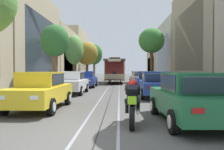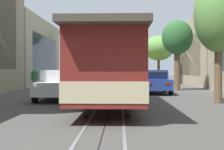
{
  "view_description": "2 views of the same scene",
  "coord_description": "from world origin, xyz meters",
  "px_view_note": "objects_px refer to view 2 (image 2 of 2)",
  "views": [
    {
      "loc": [
        0.56,
        -5.57,
        1.64
      ],
      "look_at": [
        -0.44,
        25.07,
        1.05
      ],
      "focal_mm": 36.59,
      "sensor_mm": 36.0,
      "label": 1
    },
    {
      "loc": [
        -0.44,
        36.79,
        1.55
      ],
      "look_at": [
        0.36,
        9.16,
        1.13
      ],
      "focal_mm": 47.12,
      "sensor_mm": 36.0,
      "label": 2
    }
  ],
  "objects_px": {
    "parked_car_yellow_near_left": "(142,77)",
    "parked_car_blue_second_right": "(87,78)",
    "parked_car_blue_mid_left": "(154,82)",
    "parked_car_white_fourth_right": "(58,85)",
    "parked_car_white_second_left": "(147,79)",
    "street_tree_kerb_left_second": "(177,39)",
    "street_tree_kerb_left_mid": "(219,15)",
    "motorcycle_with_rider": "(109,78)",
    "street_tree_kerb_right_near": "(75,33)",
    "cable_car_trolley": "(110,68)",
    "fire_hydrant": "(76,81)",
    "parked_car_blue_mid_right": "(75,80)",
    "parked_car_green_near_right": "(94,77)",
    "street_tree_kerb_left_near": "(159,48)",
    "pedestrian_on_left_pavement": "(34,78)"
  },
  "relations": [
    {
      "from": "parked_car_blue_mid_left",
      "to": "pedestrian_on_left_pavement",
      "type": "bearing_deg",
      "value": -9.56
    },
    {
      "from": "parked_car_white_fourth_right",
      "to": "street_tree_kerb_left_mid",
      "type": "bearing_deg",
      "value": 170.44
    },
    {
      "from": "parked_car_blue_mid_left",
      "to": "parked_car_white_fourth_right",
      "type": "xyz_separation_m",
      "value": [
        5.57,
        4.49,
        0.0
      ]
    },
    {
      "from": "street_tree_kerb_left_second",
      "to": "fire_hydrant",
      "type": "distance_m",
      "value": 12.44
    },
    {
      "from": "parked_car_blue_mid_left",
      "to": "street_tree_kerb_left_mid",
      "type": "xyz_separation_m",
      "value": [
        -2.35,
        5.82,
        3.37
      ]
    },
    {
      "from": "parked_car_blue_second_right",
      "to": "parked_car_white_fourth_right",
      "type": "bearing_deg",
      "value": 89.72
    },
    {
      "from": "parked_car_blue_mid_left",
      "to": "parked_car_white_fourth_right",
      "type": "bearing_deg",
      "value": 38.83
    },
    {
      "from": "parked_car_blue_mid_right",
      "to": "cable_car_trolley",
      "type": "relative_size",
      "value": 0.48
    },
    {
      "from": "motorcycle_with_rider",
      "to": "parked_car_white_second_left",
      "type": "bearing_deg",
      "value": 112.51
    },
    {
      "from": "street_tree_kerb_left_second",
      "to": "cable_car_trolley",
      "type": "bearing_deg",
      "value": 66.93
    },
    {
      "from": "parked_car_green_near_right",
      "to": "parked_car_yellow_near_left",
      "type": "bearing_deg",
      "value": 157.19
    },
    {
      "from": "motorcycle_with_rider",
      "to": "street_tree_kerb_left_mid",
      "type": "bearing_deg",
      "value": 105.79
    },
    {
      "from": "parked_car_white_fourth_right",
      "to": "street_tree_kerb_left_mid",
      "type": "height_order",
      "value": "street_tree_kerb_left_mid"
    },
    {
      "from": "parked_car_green_near_right",
      "to": "motorcycle_with_rider",
      "type": "distance_m",
      "value": 1.86
    },
    {
      "from": "parked_car_blue_mid_right",
      "to": "parked_car_green_near_right",
      "type": "bearing_deg",
      "value": -90.94
    },
    {
      "from": "parked_car_blue_mid_left",
      "to": "street_tree_kerb_left_second",
      "type": "xyz_separation_m",
      "value": [
        -2.17,
        -3.35,
        3.23
      ]
    },
    {
      "from": "parked_car_blue_second_right",
      "to": "parked_car_white_fourth_right",
      "type": "distance_m",
      "value": 12.91
    },
    {
      "from": "motorcycle_with_rider",
      "to": "street_tree_kerb_right_near",
      "type": "bearing_deg",
      "value": 16.7
    },
    {
      "from": "fire_hydrant",
      "to": "parked_car_white_fourth_right",
      "type": "bearing_deg",
      "value": 95.12
    },
    {
      "from": "parked_car_yellow_near_left",
      "to": "parked_car_blue_second_right",
      "type": "distance_m",
      "value": 7.15
    },
    {
      "from": "parked_car_white_fourth_right",
      "to": "street_tree_kerb_left_second",
      "type": "height_order",
      "value": "street_tree_kerb_left_second"
    },
    {
      "from": "parked_car_blue_mid_left",
      "to": "street_tree_kerb_right_near",
      "type": "bearing_deg",
      "value": -62.23
    },
    {
      "from": "parked_car_green_near_right",
      "to": "parked_car_blue_second_right",
      "type": "height_order",
      "value": "same"
    },
    {
      "from": "parked_car_white_second_left",
      "to": "parked_car_green_near_right",
      "type": "bearing_deg",
      "value": -57.61
    },
    {
      "from": "street_tree_kerb_left_second",
      "to": "motorcycle_with_rider",
      "type": "bearing_deg",
      "value": -64.33
    },
    {
      "from": "street_tree_kerb_left_mid",
      "to": "street_tree_kerb_right_near",
      "type": "bearing_deg",
      "value": -63.84
    },
    {
      "from": "parked_car_yellow_near_left",
      "to": "street_tree_kerb_left_near",
      "type": "bearing_deg",
      "value": -139.44
    },
    {
      "from": "street_tree_kerb_left_near",
      "to": "street_tree_kerb_left_second",
      "type": "relative_size",
      "value": 1.02
    },
    {
      "from": "parked_car_white_fourth_right",
      "to": "street_tree_kerb_left_mid",
      "type": "distance_m",
      "value": 8.71
    },
    {
      "from": "parked_car_blue_mid_right",
      "to": "fire_hydrant",
      "type": "xyz_separation_m",
      "value": [
        1.23,
        -8.65,
        -0.38
      ]
    },
    {
      "from": "street_tree_kerb_left_mid",
      "to": "fire_hydrant",
      "type": "distance_m",
      "value": 19.58
    },
    {
      "from": "parked_car_blue_mid_left",
      "to": "street_tree_kerb_left_near",
      "type": "relative_size",
      "value": 0.77
    },
    {
      "from": "parked_car_green_near_right",
      "to": "parked_car_white_fourth_right",
      "type": "relative_size",
      "value": 1.0
    },
    {
      "from": "parked_car_white_fourth_right",
      "to": "cable_car_trolley",
      "type": "xyz_separation_m",
      "value": [
        -2.84,
        3.67,
        0.86
      ]
    },
    {
      "from": "street_tree_kerb_left_second",
      "to": "parked_car_blue_mid_left",
      "type": "bearing_deg",
      "value": 57.06
    },
    {
      "from": "parked_car_blue_mid_right",
      "to": "street_tree_kerb_left_near",
      "type": "height_order",
      "value": "street_tree_kerb_left_near"
    },
    {
      "from": "street_tree_kerb_left_second",
      "to": "fire_hydrant",
      "type": "height_order",
      "value": "street_tree_kerb_left_second"
    },
    {
      "from": "parked_car_blue_mid_left",
      "to": "cable_car_trolley",
      "type": "distance_m",
      "value": 8.64
    },
    {
      "from": "parked_car_yellow_near_left",
      "to": "parked_car_blue_mid_right",
      "type": "bearing_deg",
      "value": 61.19
    },
    {
      "from": "parked_car_yellow_near_left",
      "to": "cable_car_trolley",
      "type": "distance_m",
      "value": 21.25
    },
    {
      "from": "pedestrian_on_left_pavement",
      "to": "street_tree_kerb_left_second",
      "type": "bearing_deg",
      "value": -170.0
    },
    {
      "from": "parked_car_blue_mid_left",
      "to": "pedestrian_on_left_pavement",
      "type": "xyz_separation_m",
      "value": [
        8.6,
        -1.45,
        0.18
      ]
    },
    {
      "from": "parked_car_white_second_left",
      "to": "street_tree_kerb_left_near",
      "type": "bearing_deg",
      "value": -104.02
    },
    {
      "from": "fire_hydrant",
      "to": "parked_car_yellow_near_left",
      "type": "bearing_deg",
      "value": -164.85
    },
    {
      "from": "parked_car_yellow_near_left",
      "to": "parked_car_blue_mid_left",
      "type": "height_order",
      "value": "same"
    },
    {
      "from": "parked_car_green_near_right",
      "to": "street_tree_kerb_left_near",
      "type": "distance_m",
      "value": 8.43
    },
    {
      "from": "cable_car_trolley",
      "to": "fire_hydrant",
      "type": "relative_size",
      "value": 10.88
    },
    {
      "from": "parked_car_white_second_left",
      "to": "parked_car_blue_mid_left",
      "type": "distance_m",
      "value": 6.38
    },
    {
      "from": "parked_car_white_fourth_right",
      "to": "street_tree_kerb_right_near",
      "type": "xyz_separation_m",
      "value": [
        2.0,
        -18.86,
        5.14
      ]
    },
    {
      "from": "cable_car_trolley",
      "to": "street_tree_kerb_left_near",
      "type": "bearing_deg",
      "value": -102.13
    }
  ]
}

